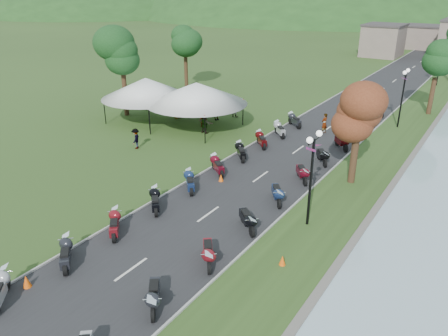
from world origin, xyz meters
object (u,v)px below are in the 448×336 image
Objects in this scene: pedestrian_b at (234,117)px; pedestrian_c at (137,148)px; vendor_tent_main at (197,106)px; pedestrian_a at (204,127)px.

pedestrian_b reaches higher than pedestrian_c.
vendor_tent_main is at bearing 79.37° from pedestrian_b.
pedestrian_b is 1.02× the size of pedestrian_c.
vendor_tent_main is at bearing -141.33° from pedestrian_a.
vendor_tent_main is 2.09m from pedestrian_a.
pedestrian_b is at bearing 144.37° from pedestrian_c.
vendor_tent_main is 2.97× the size of pedestrian_a.
pedestrian_c is (-1.77, -11.45, 0.00)m from pedestrian_b.
pedestrian_a is 1.24× the size of pedestrian_c.
pedestrian_b is 11.59m from pedestrian_c.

